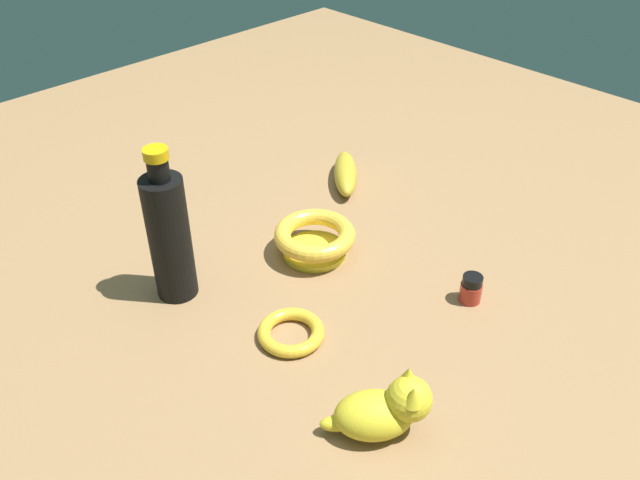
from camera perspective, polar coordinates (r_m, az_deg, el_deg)
The scene contains 7 objects.
ground at distance 1.02m, azimuth -0.00°, elevation -3.40°, with size 2.00×2.00×0.00m, color #936D47.
nail_polish_jar at distance 0.99m, azimuth 13.02°, elevation -4.15°, with size 0.03×0.03×0.04m.
bottle_tall at distance 0.96m, azimuth -13.00°, elevation 0.44°, with size 0.06×0.06×0.24m.
bangle at distance 0.92m, azimuth -2.54°, elevation -8.02°, with size 0.09×0.09×0.02m, color yellow.
cat_figurine at distance 0.79m, azimuth 5.67°, elevation -14.43°, with size 0.12×0.11×0.09m.
bowl at distance 1.05m, azimuth -0.46°, elevation 0.18°, with size 0.13×0.13×0.05m.
banana at distance 1.25m, azimuth 2.23°, elevation 5.82°, with size 0.15×0.04×0.04m, color gold.
Camera 1 is at (0.55, 0.56, 0.65)m, focal length 36.76 mm.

